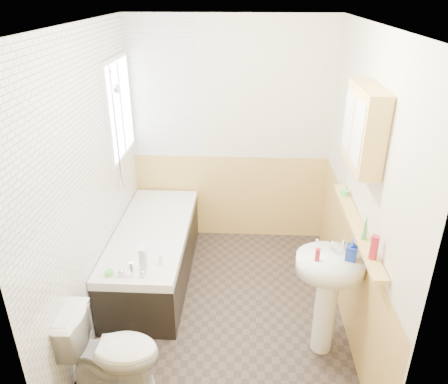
{
  "coord_description": "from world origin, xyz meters",
  "views": [
    {
      "loc": [
        0.18,
        -3.2,
        2.75
      ],
      "look_at": [
        0.0,
        0.15,
        1.15
      ],
      "focal_mm": 35.0,
      "sensor_mm": 36.0,
      "label": 1
    }
  ],
  "objects": [
    {
      "name": "tile_cladding_left",
      "position": [
        -1.09,
        0.0,
        1.25
      ],
      "size": [
        0.01,
        2.8,
        2.5
      ],
      "primitive_type": "cube",
      "color": "white",
      "rests_on": "wall_left"
    },
    {
      "name": "wall_front",
      "position": [
        0.0,
        -1.41,
        1.25
      ],
      "size": [
        2.2,
        0.02,
        2.5
      ],
      "primitive_type": "cube",
      "color": "beige",
      "rests_on": "ground"
    },
    {
      "name": "wainscot_back",
      "position": [
        0.0,
        1.39,
        0.5
      ],
      "size": [
        2.2,
        0.01,
        1.0
      ],
      "primitive_type": "cube",
      "color": "#DDB15A",
      "rests_on": "wall_back"
    },
    {
      "name": "tile_return_back",
      "position": [
        -0.73,
        1.39,
        1.75
      ],
      "size": [
        0.75,
        0.01,
        1.5
      ],
      "primitive_type": "cube",
      "color": "white",
      "rests_on": "wall_back"
    },
    {
      "name": "foam_can",
      "position": [
        1.04,
        -0.71,
        1.18
      ],
      "size": [
        0.06,
        0.06,
        0.17
      ],
      "primitive_type": "cylinder",
      "rotation": [
        0.0,
        0.0,
        0.26
      ],
      "color": "maroon",
      "rests_on": "pine_shelf"
    },
    {
      "name": "clear_bottle",
      "position": [
        0.72,
        -0.48,
        0.96
      ],
      "size": [
        0.04,
        0.04,
        0.1
      ],
      "primitive_type": "cylinder",
      "rotation": [
        0.0,
        0.0,
        0.14
      ],
      "color": "maroon",
      "rests_on": "sink"
    },
    {
      "name": "shower_riser",
      "position": [
        -1.04,
        0.69,
        1.59
      ],
      "size": [
        0.11,
        0.08,
        1.22
      ],
      "color": "silver",
      "rests_on": "wall_left"
    },
    {
      "name": "cream_jar",
      "position": [
        -0.92,
        -0.3,
        0.6
      ],
      "size": [
        0.07,
        0.07,
        0.04
      ],
      "primitive_type": "cylinder",
      "rotation": [
        0.0,
        0.0,
        0.02
      ],
      "color": "#59C647",
      "rests_on": "bathtub"
    },
    {
      "name": "orange_bottle",
      "position": [
        -0.53,
        -0.12,
        0.62
      ],
      "size": [
        0.04,
        0.04,
        0.1
      ],
      "primitive_type": "cylinder",
      "rotation": [
        0.0,
        0.0,
        -0.26
      ],
      "color": "silver",
      "rests_on": "bathtub"
    },
    {
      "name": "sink",
      "position": [
        0.84,
        -0.41,
        0.65
      ],
      "size": [
        0.53,
        0.43,
        1.02
      ],
      "rotation": [
        0.0,
        0.0,
        -0.25
      ],
      "color": "white",
      "rests_on": "floor"
    },
    {
      "name": "wall_back",
      "position": [
        0.0,
        1.41,
        1.25
      ],
      "size": [
        2.2,
        0.02,
        2.5
      ],
      "primitive_type": "cube",
      "color": "beige",
      "rests_on": "ground"
    },
    {
      "name": "ceiling",
      "position": [
        0.0,
        0.0,
        2.5
      ],
      "size": [
        2.8,
        2.8,
        0.0
      ],
      "primitive_type": "plane",
      "rotation": [
        3.14,
        0.0,
        0.0
      ],
      "color": "white",
      "rests_on": "ground"
    },
    {
      "name": "medicine_cabinet",
      "position": [
        1.01,
        -0.16,
        1.83
      ],
      "size": [
        0.16,
        0.64,
        0.58
      ],
      "color": "#DDB15A",
      "rests_on": "wall_right"
    },
    {
      "name": "pine_shelf",
      "position": [
        1.04,
        -0.23,
        1.08
      ],
      "size": [
        0.1,
        1.44,
        0.03
      ],
      "primitive_type": "cube",
      "color": "#DDB15A",
      "rests_on": "wall_right"
    },
    {
      "name": "bathtub",
      "position": [
        -0.73,
        0.48,
        0.3
      ],
      "size": [
        0.7,
        1.77,
        0.71
      ],
      "color": "black",
      "rests_on": "floor"
    },
    {
      "name": "window",
      "position": [
        -1.06,
        0.95,
        1.65
      ],
      "size": [
        0.03,
        0.79,
        0.99
      ],
      "color": "white",
      "rests_on": "wall_left"
    },
    {
      "name": "floor",
      "position": [
        0.0,
        0.0,
        0.0
      ],
      "size": [
        2.8,
        2.8,
        0.0
      ],
      "primitive_type": "plane",
      "color": "#302621",
      "rests_on": "ground"
    },
    {
      "name": "wall_left",
      "position": [
        -1.11,
        0.0,
        1.25
      ],
      "size": [
        0.02,
        2.8,
        2.5
      ],
      "primitive_type": "cube",
      "color": "beige",
      "rests_on": "ground"
    },
    {
      "name": "wainscot_right",
      "position": [
        1.09,
        0.0,
        0.5
      ],
      "size": [
        0.01,
        2.8,
        1.0
      ],
      "primitive_type": "cube",
      "color": "#DDB15A",
      "rests_on": "wall_right"
    },
    {
      "name": "wall_right",
      "position": [
        1.11,
        0.0,
        1.25
      ],
      "size": [
        0.02,
        2.8,
        2.5
      ],
      "primitive_type": "cube",
      "color": "beige",
      "rests_on": "ground"
    },
    {
      "name": "black_jar",
      "position": [
        1.04,
        0.26,
        1.12
      ],
      "size": [
        0.09,
        0.09,
        0.05
      ],
      "primitive_type": "cylinder",
      "rotation": [
        0.0,
        0.0,
        -0.23
      ],
      "color": "#59C647",
      "rests_on": "pine_shelf"
    },
    {
      "name": "green_bottle",
      "position": [
        1.04,
        -0.46,
        1.2
      ],
      "size": [
        0.04,
        0.04,
        0.21
      ],
      "primitive_type": "cone",
      "rotation": [
        0.0,
        0.0,
        -0.01
      ],
      "color": "#388447",
      "rests_on": "pine_shelf"
    },
    {
      "name": "soap_bottle",
      "position": [
        0.97,
        -0.45,
        0.94
      ],
      "size": [
        0.13,
        0.19,
        0.08
      ],
      "primitive_type": "imported",
      "rotation": [
        0.0,
        0.0,
        -0.35
      ],
      "color": "#19339E",
      "rests_on": "sink"
    },
    {
      "name": "blue_gel",
      "position": [
        -0.66,
        -0.21,
        0.68
      ],
      "size": [
        0.06,
        0.04,
        0.21
      ],
      "primitive_type": "cube",
      "rotation": [
        0.0,
        0.0,
        -0.16
      ],
      "color": "silver",
      "rests_on": "bathtub"
    },
    {
      "name": "toilet",
      "position": [
        -0.76,
        -0.89,
        0.34
      ],
      "size": [
        0.7,
        0.39,
        0.69
      ],
      "primitive_type": "imported",
      "rotation": [
        0.0,
        0.0,
        1.57
      ],
      "color": "white",
      "rests_on": "floor"
    }
  ]
}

